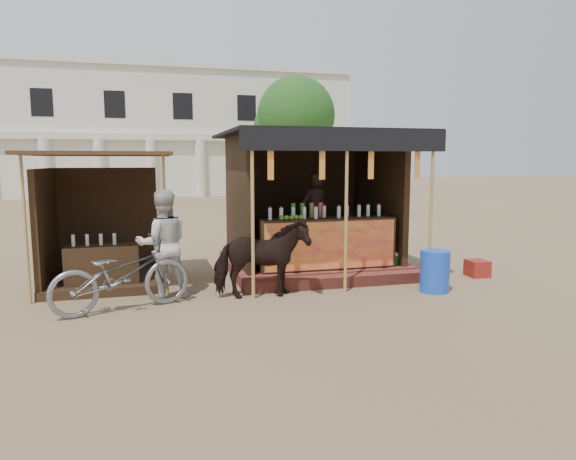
# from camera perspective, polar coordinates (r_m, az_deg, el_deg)

# --- Properties ---
(ground) EXTENTS (120.00, 120.00, 0.00)m
(ground) POSITION_cam_1_polar(r_m,az_deg,el_deg) (7.18, 3.39, -10.39)
(ground) COLOR #846B4C
(ground) RESTS_ON ground
(main_stall) EXTENTS (3.60, 3.61, 2.78)m
(main_stall) POSITION_cam_1_polar(r_m,az_deg,el_deg) (10.41, 2.82, 1.05)
(main_stall) COLOR brown
(main_stall) RESTS_ON ground
(secondary_stall) EXTENTS (2.40, 2.40, 2.38)m
(secondary_stall) POSITION_cam_1_polar(r_m,az_deg,el_deg) (9.85, -20.72, -0.85)
(secondary_stall) COLOR #342213
(secondary_stall) RESTS_ON ground
(cow) EXTENTS (1.54, 0.73, 1.28)m
(cow) POSITION_cam_1_polar(r_m,az_deg,el_deg) (8.35, -2.97, -3.28)
(cow) COLOR black
(cow) RESTS_ON ground
(motorbike) EXTENTS (2.21, 1.37, 1.09)m
(motorbike) POSITION_cam_1_polar(r_m,az_deg,el_deg) (8.05, -18.01, -4.75)
(motorbike) COLOR gray
(motorbike) RESTS_ON ground
(bystander) EXTENTS (0.93, 0.76, 1.78)m
(bystander) POSITION_cam_1_polar(r_m,az_deg,el_deg) (8.58, -13.73, -1.52)
(bystander) COLOR beige
(bystander) RESTS_ON ground
(blue_barrel) EXTENTS (0.59, 0.59, 0.72)m
(blue_barrel) POSITION_cam_1_polar(r_m,az_deg,el_deg) (9.14, 15.98, -4.41)
(blue_barrel) COLOR blue
(blue_barrel) RESTS_ON ground
(red_crate) EXTENTS (0.40, 0.43, 0.32)m
(red_crate) POSITION_cam_1_polar(r_m,az_deg,el_deg) (10.65, 20.28, -4.02)
(red_crate) COLOR maroon
(red_crate) RESTS_ON ground
(cooler) EXTENTS (0.70, 0.54, 0.46)m
(cooler) POSITION_cam_1_polar(r_m,az_deg,el_deg) (10.26, 10.38, -3.66)
(cooler) COLOR #1B7A23
(cooler) RESTS_ON ground
(background_building) EXTENTS (26.00, 7.45, 8.18)m
(background_building) POSITION_cam_1_polar(r_m,az_deg,el_deg) (36.46, -15.08, 10.15)
(background_building) COLOR silver
(background_building) RESTS_ON ground
(tree) EXTENTS (4.50, 4.40, 7.00)m
(tree) POSITION_cam_1_polar(r_m,az_deg,el_deg) (29.81, 0.47, 12.28)
(tree) COLOR #382314
(tree) RESTS_ON ground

